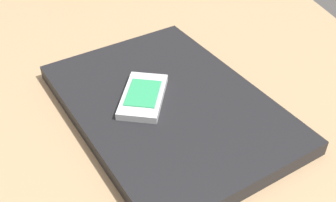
% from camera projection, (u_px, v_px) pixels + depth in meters
% --- Properties ---
extents(desk_surface, '(1.20, 0.80, 0.03)m').
position_uv_depth(desk_surface, '(152.00, 99.00, 0.62)').
color(desk_surface, tan).
rests_on(desk_surface, ground).
extents(laptop_closed, '(0.40, 0.33, 0.02)m').
position_uv_depth(laptop_closed, '(168.00, 106.00, 0.57)').
color(laptop_closed, black).
rests_on(laptop_closed, desk_surface).
extents(cell_phone_on_laptop, '(0.11, 0.09, 0.01)m').
position_uv_depth(cell_phone_on_laptop, '(143.00, 96.00, 0.56)').
color(cell_phone_on_laptop, silver).
rests_on(cell_phone_on_laptop, laptop_closed).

